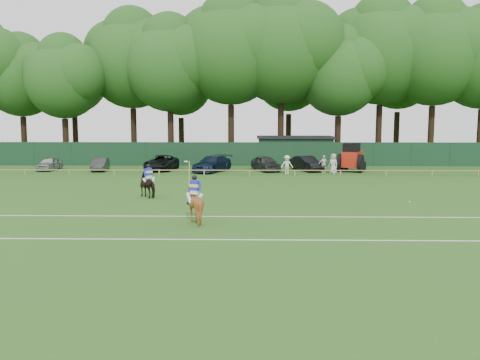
{
  "coord_description": "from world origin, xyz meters",
  "views": [
    {
      "loc": [
        1.15,
        -26.5,
        4.98
      ],
      "look_at": [
        0.5,
        3.0,
        1.4
      ],
      "focal_mm": 38.0,
      "sensor_mm": 36.0,
      "label": 1
    }
  ],
  "objects_px": {
    "sedan_navy": "(212,164)",
    "utility_shed": "(295,150)",
    "suv_black": "(161,163)",
    "spectator_left": "(287,165)",
    "polo_ball": "(410,202)",
    "estate_black": "(306,164)",
    "sedan_silver": "(50,164)",
    "sedan_grey": "(100,164)",
    "horse_dark": "(149,185)",
    "spectator_mid": "(324,164)",
    "horse_chestnut": "(195,205)",
    "hatch_grey": "(266,163)",
    "tractor": "(352,158)",
    "spectator_right": "(333,164)"
  },
  "relations": [
    {
      "from": "spectator_left",
      "to": "utility_shed",
      "type": "xyz_separation_m",
      "value": [
        1.61,
        10.83,
        0.69
      ]
    },
    {
      "from": "polo_ball",
      "to": "tractor",
      "type": "height_order",
      "value": "tractor"
    },
    {
      "from": "estate_black",
      "to": "utility_shed",
      "type": "relative_size",
      "value": 0.51
    },
    {
      "from": "hatch_grey",
      "to": "sedan_grey",
      "type": "bearing_deg",
      "value": 159.96
    },
    {
      "from": "tractor",
      "to": "utility_shed",
      "type": "bearing_deg",
      "value": 142.07
    },
    {
      "from": "estate_black",
      "to": "polo_ball",
      "type": "xyz_separation_m",
      "value": [
        4.17,
        -18.29,
        -0.66
      ]
    },
    {
      "from": "sedan_silver",
      "to": "spectator_mid",
      "type": "xyz_separation_m",
      "value": [
        26.15,
        -1.72,
        0.17
      ]
    },
    {
      "from": "sedan_grey",
      "to": "polo_ball",
      "type": "relative_size",
      "value": 41.77
    },
    {
      "from": "sedan_navy",
      "to": "sedan_grey",
      "type": "bearing_deg",
      "value": -159.46
    },
    {
      "from": "sedan_silver",
      "to": "sedan_grey",
      "type": "bearing_deg",
      "value": -1.32
    },
    {
      "from": "horse_chestnut",
      "to": "spectator_left",
      "type": "height_order",
      "value": "horse_chestnut"
    },
    {
      "from": "spectator_mid",
      "to": "polo_ball",
      "type": "height_order",
      "value": "spectator_mid"
    },
    {
      "from": "sedan_grey",
      "to": "utility_shed",
      "type": "xyz_separation_m",
      "value": [
        19.32,
        8.44,
        0.92
      ]
    },
    {
      "from": "suv_black",
      "to": "sedan_navy",
      "type": "distance_m",
      "value": 5.14
    },
    {
      "from": "sedan_navy",
      "to": "spectator_mid",
      "type": "relative_size",
      "value": 3.2
    },
    {
      "from": "sedan_silver",
      "to": "hatch_grey",
      "type": "height_order",
      "value": "hatch_grey"
    },
    {
      "from": "horse_chestnut",
      "to": "sedan_navy",
      "type": "relative_size",
      "value": 0.34
    },
    {
      "from": "hatch_grey",
      "to": "spectator_left",
      "type": "height_order",
      "value": "spectator_left"
    },
    {
      "from": "sedan_grey",
      "to": "spectator_right",
      "type": "distance_m",
      "value": 22.0
    },
    {
      "from": "sedan_silver",
      "to": "utility_shed",
      "type": "xyz_separation_m",
      "value": [
        24.33,
        8.12,
        0.9
      ]
    },
    {
      "from": "sedan_navy",
      "to": "utility_shed",
      "type": "height_order",
      "value": "utility_shed"
    },
    {
      "from": "suv_black",
      "to": "estate_black",
      "type": "xyz_separation_m",
      "value": [
        13.96,
        -0.34,
        -0.02
      ]
    },
    {
      "from": "spectator_right",
      "to": "horse_dark",
      "type": "bearing_deg",
      "value": -95.46
    },
    {
      "from": "horse_dark",
      "to": "suv_black",
      "type": "distance_m",
      "value": 16.96
    },
    {
      "from": "horse_dark",
      "to": "estate_black",
      "type": "bearing_deg",
      "value": -170.46
    },
    {
      "from": "sedan_silver",
      "to": "sedan_navy",
      "type": "height_order",
      "value": "sedan_navy"
    },
    {
      "from": "horse_dark",
      "to": "spectator_mid",
      "type": "relative_size",
      "value": 1.12
    },
    {
      "from": "horse_chestnut",
      "to": "spectator_mid",
      "type": "bearing_deg",
      "value": -92.16
    },
    {
      "from": "sedan_navy",
      "to": "polo_ball",
      "type": "height_order",
      "value": "sedan_navy"
    },
    {
      "from": "spectator_right",
      "to": "polo_ball",
      "type": "height_order",
      "value": "spectator_right"
    },
    {
      "from": "hatch_grey",
      "to": "suv_black",
      "type": "bearing_deg",
      "value": 156.84
    },
    {
      "from": "suv_black",
      "to": "sedan_navy",
      "type": "height_order",
      "value": "sedan_navy"
    },
    {
      "from": "spectator_left",
      "to": "spectator_right",
      "type": "distance_m",
      "value": 4.17
    },
    {
      "from": "sedan_silver",
      "to": "utility_shed",
      "type": "relative_size",
      "value": 0.44
    },
    {
      "from": "hatch_grey",
      "to": "spectator_mid",
      "type": "relative_size",
      "value": 2.65
    },
    {
      "from": "suv_black",
      "to": "spectator_left",
      "type": "height_order",
      "value": "spectator_left"
    },
    {
      "from": "horse_chestnut",
      "to": "sedan_silver",
      "type": "height_order",
      "value": "horse_chestnut"
    },
    {
      "from": "hatch_grey",
      "to": "spectator_left",
      "type": "xyz_separation_m",
      "value": [
        1.86,
        -2.6,
        0.11
      ]
    },
    {
      "from": "hatch_grey",
      "to": "horse_dark",
      "type": "bearing_deg",
      "value": -136.45
    },
    {
      "from": "hatch_grey",
      "to": "utility_shed",
      "type": "height_order",
      "value": "utility_shed"
    },
    {
      "from": "sedan_silver",
      "to": "polo_ball",
      "type": "xyz_separation_m",
      "value": [
        28.94,
        -18.32,
        -0.59
      ]
    },
    {
      "from": "polo_ball",
      "to": "estate_black",
      "type": "bearing_deg",
      "value": 102.85
    },
    {
      "from": "horse_dark",
      "to": "sedan_navy",
      "type": "distance_m",
      "value": 15.92
    },
    {
      "from": "spectator_mid",
      "to": "suv_black",
      "type": "bearing_deg",
      "value": 155.47
    },
    {
      "from": "utility_shed",
      "to": "spectator_mid",
      "type": "bearing_deg",
      "value": -79.53
    },
    {
      "from": "suv_black",
      "to": "spectator_mid",
      "type": "relative_size",
      "value": 3.25
    },
    {
      "from": "sedan_silver",
      "to": "suv_black",
      "type": "relative_size",
      "value": 0.71
    },
    {
      "from": "sedan_navy",
      "to": "tractor",
      "type": "relative_size",
      "value": 1.36
    },
    {
      "from": "hatch_grey",
      "to": "estate_black",
      "type": "relative_size",
      "value": 1.0
    },
    {
      "from": "utility_shed",
      "to": "hatch_grey",
      "type": "bearing_deg",
      "value": -112.87
    }
  ]
}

